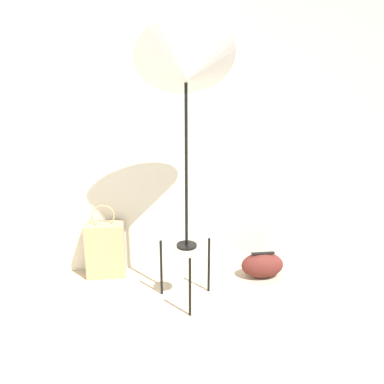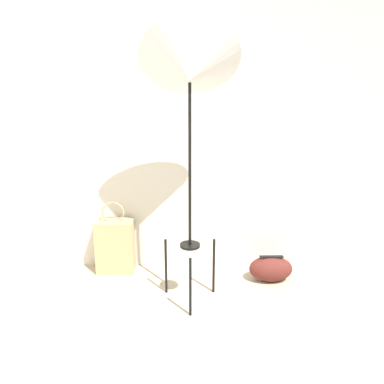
% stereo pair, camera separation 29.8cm
% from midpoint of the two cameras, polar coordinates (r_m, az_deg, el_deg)
% --- Properties ---
extents(wall_back, '(8.00, 0.05, 2.60)m').
position_cam_midpoint_polar(wall_back, '(3.75, -5.58, 8.97)').
color(wall_back, beige).
rests_on(wall_back, ground_plane).
extents(photo_umbrella, '(0.70, 0.62, 2.08)m').
position_cam_midpoint_polar(photo_umbrella, '(3.08, 2.57, 15.08)').
color(photo_umbrella, black).
rests_on(photo_umbrella, ground_plane).
extents(tote_bag, '(0.33, 0.17, 0.64)m').
position_cam_midpoint_polar(tote_bag, '(3.94, -7.63, -6.83)').
color(tote_bag, tan).
rests_on(tote_bag, ground_plane).
extents(duffel_bag, '(0.36, 0.22, 0.22)m').
position_cam_midpoint_polar(duffel_bag, '(3.89, 12.17, -9.55)').
color(duffel_bag, '#5B231E').
rests_on(duffel_bag, ground_plane).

